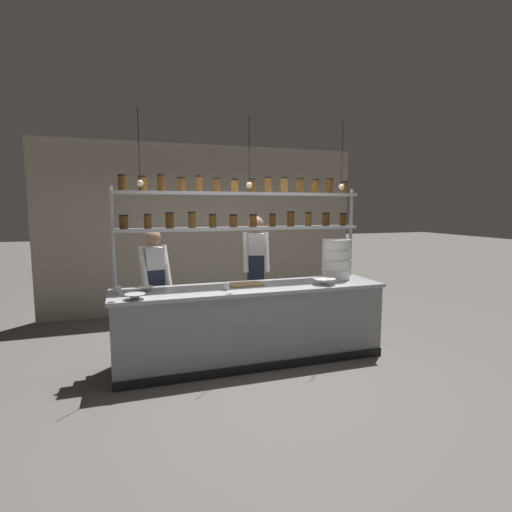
% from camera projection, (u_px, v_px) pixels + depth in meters
% --- Properties ---
extents(ground_plane, '(40.00, 40.00, 0.00)m').
position_uv_depth(ground_plane, '(251.00, 360.00, 4.88)').
color(ground_plane, '#5B5651').
extents(back_wall, '(5.65, 0.12, 2.95)m').
position_uv_depth(back_wall, '(207.00, 229.00, 7.17)').
color(back_wall, '#9E9384').
rests_on(back_wall, ground_plane).
extents(prep_counter, '(3.25, 0.76, 0.92)m').
position_uv_depth(prep_counter, '(251.00, 324.00, 4.82)').
color(prep_counter, gray).
rests_on(prep_counter, ground_plane).
extents(spice_shelf_unit, '(3.13, 0.28, 2.24)m').
position_uv_depth(spice_shelf_unit, '(244.00, 212.00, 4.98)').
color(spice_shelf_unit, '#ADAFB5').
rests_on(spice_shelf_unit, ground_plane).
extents(chef_left, '(0.41, 0.33, 1.59)m').
position_uv_depth(chef_left, '(154.00, 284.00, 4.97)').
color(chef_left, black).
rests_on(chef_left, ground_plane).
extents(chef_center, '(0.41, 0.34, 1.74)m').
position_uv_depth(chef_center, '(256.00, 268.00, 5.58)').
color(chef_center, black).
rests_on(chef_center, ground_plane).
extents(container_stack, '(0.38, 0.38, 0.53)m').
position_uv_depth(container_stack, '(336.00, 259.00, 5.23)').
color(container_stack, white).
rests_on(container_stack, prep_counter).
extents(cutting_board, '(0.40, 0.26, 0.02)m').
position_uv_depth(cutting_board, '(245.00, 284.00, 4.83)').
color(cutting_board, '#A88456').
rests_on(cutting_board, prep_counter).
extents(prep_bowl_near_left, '(0.21, 0.21, 0.06)m').
position_uv_depth(prep_bowl_near_left, '(135.00, 297.00, 4.09)').
color(prep_bowl_near_left, '#B2B7BC').
rests_on(prep_bowl_near_left, prep_counter).
extents(prep_bowl_center_front, '(0.28, 0.28, 0.08)m').
position_uv_depth(prep_bowl_center_front, '(324.00, 282.00, 4.87)').
color(prep_bowl_center_front, silver).
rests_on(prep_bowl_center_front, prep_counter).
extents(prep_bowl_center_back, '(0.18, 0.18, 0.05)m').
position_uv_depth(prep_bowl_center_back, '(147.00, 289.00, 4.51)').
color(prep_bowl_center_back, white).
rests_on(prep_bowl_center_back, prep_counter).
extents(serving_cup_front, '(0.08, 0.08, 0.09)m').
position_uv_depth(serving_cup_front, '(118.00, 290.00, 4.36)').
color(serving_cup_front, silver).
rests_on(serving_cup_front, prep_counter).
extents(serving_cup_by_board, '(0.07, 0.07, 0.09)m').
position_uv_depth(serving_cup_by_board, '(226.00, 286.00, 4.56)').
color(serving_cup_by_board, '#B2B7BC').
rests_on(serving_cup_by_board, prep_counter).
extents(pendant_light_row, '(2.50, 0.07, 0.82)m').
position_uv_depth(pendant_light_row, '(249.00, 181.00, 4.61)').
color(pendant_light_row, black).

